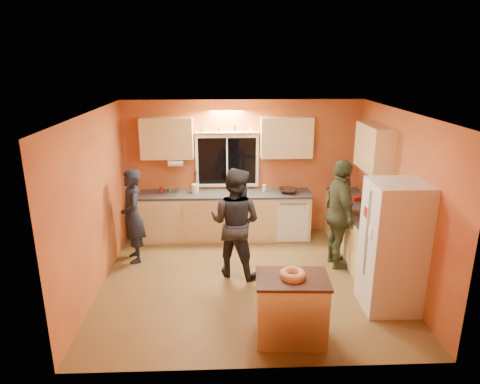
{
  "coord_description": "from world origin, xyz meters",
  "views": [
    {
      "loc": [
        -0.37,
        -5.97,
        3.31
      ],
      "look_at": [
        -0.12,
        0.4,
        1.32
      ],
      "focal_mm": 32.0,
      "sensor_mm": 36.0,
      "label": 1
    }
  ],
  "objects_px": {
    "island": "(291,308)",
    "person_left": "(133,216)",
    "person_center": "(235,223)",
    "refrigerator": "(393,247)",
    "person_right": "(340,214)"
  },
  "relations": [
    {
      "from": "island",
      "to": "person_left",
      "type": "distance_m",
      "value": 3.28
    },
    {
      "from": "person_center",
      "to": "island",
      "type": "bearing_deg",
      "value": 134.41
    },
    {
      "from": "refrigerator",
      "to": "island",
      "type": "bearing_deg",
      "value": -155.21
    },
    {
      "from": "person_left",
      "to": "person_right",
      "type": "distance_m",
      "value": 3.42
    },
    {
      "from": "island",
      "to": "person_right",
      "type": "relative_size",
      "value": 0.49
    },
    {
      "from": "refrigerator",
      "to": "person_right",
      "type": "xyz_separation_m",
      "value": [
        -0.39,
        1.24,
        0.01
      ]
    },
    {
      "from": "island",
      "to": "person_right",
      "type": "distance_m",
      "value": 2.25
    },
    {
      "from": "person_left",
      "to": "person_right",
      "type": "bearing_deg",
      "value": 65.83
    },
    {
      "from": "person_left",
      "to": "person_center",
      "type": "bearing_deg",
      "value": 53.62
    },
    {
      "from": "island",
      "to": "person_center",
      "type": "bearing_deg",
      "value": 113.34
    },
    {
      "from": "refrigerator",
      "to": "island",
      "type": "relative_size",
      "value": 2.01
    },
    {
      "from": "person_left",
      "to": "person_right",
      "type": "relative_size",
      "value": 0.88
    },
    {
      "from": "person_center",
      "to": "person_right",
      "type": "xyz_separation_m",
      "value": [
        1.7,
        0.2,
        0.03
      ]
    },
    {
      "from": "person_left",
      "to": "person_center",
      "type": "distance_m",
      "value": 1.79
    },
    {
      "from": "refrigerator",
      "to": "person_center",
      "type": "xyz_separation_m",
      "value": [
        -2.09,
        1.04,
        -0.03
      ]
    }
  ]
}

